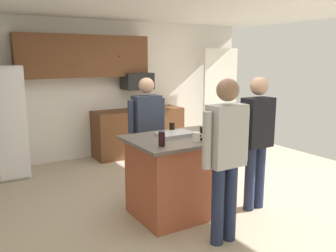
% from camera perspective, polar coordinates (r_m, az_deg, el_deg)
% --- Properties ---
extents(floor, '(7.04, 7.04, 0.00)m').
position_cam_1_polar(floor, '(4.83, 2.19, -12.18)').
color(floor, '#B7A88E').
rests_on(floor, ground).
extents(back_wall, '(6.40, 0.10, 2.60)m').
position_cam_1_polar(back_wall, '(6.97, -10.55, 5.90)').
color(back_wall, white).
rests_on(back_wall, ground).
extents(french_door_window_panel, '(0.90, 0.06, 2.00)m').
position_cam_1_polar(french_door_window_panel, '(7.96, 8.43, 5.14)').
color(french_door_window_panel, white).
rests_on(french_door_window_panel, ground).
extents(cabinet_run_upper, '(2.40, 0.38, 0.75)m').
position_cam_1_polar(cabinet_run_upper, '(6.62, -13.41, 10.94)').
color(cabinet_run_upper, brown).
extents(cabinet_run_lower, '(1.80, 0.63, 0.90)m').
position_cam_1_polar(cabinet_run_lower, '(7.04, -4.81, -0.90)').
color(cabinet_run_lower, brown).
rests_on(cabinet_run_lower, ground).
extents(microwave_over_range, '(0.56, 0.40, 0.32)m').
position_cam_1_polar(microwave_over_range, '(6.92, -5.02, 7.25)').
color(microwave_over_range, black).
extents(kitchen_island, '(1.26, 0.96, 0.97)m').
position_cam_1_polar(kitchen_island, '(4.36, 2.06, -7.92)').
color(kitchen_island, '#AD5638').
rests_on(kitchen_island, ground).
extents(person_guest_left, '(0.57, 0.22, 1.64)m').
position_cam_1_polar(person_guest_left, '(4.92, -3.44, -0.27)').
color(person_guest_left, tan).
rests_on(person_guest_left, ground).
extents(person_guest_by_door, '(0.57, 0.22, 1.68)m').
position_cam_1_polar(person_guest_by_door, '(4.48, 14.19, -1.36)').
color(person_guest_by_door, '#232D4C').
rests_on(person_guest_by_door, ground).
extents(person_guest_right, '(0.57, 0.22, 1.71)m').
position_cam_1_polar(person_guest_right, '(3.58, 9.34, -3.95)').
color(person_guest_right, '#232D4C').
rests_on(person_guest_right, ground).
extents(glass_pilsner, '(0.07, 0.07, 0.16)m').
position_cam_1_polar(glass_pilsner, '(4.21, 9.46, -0.88)').
color(glass_pilsner, black).
rests_on(glass_pilsner, kitchen_island).
extents(glass_stout_tall, '(0.07, 0.07, 0.12)m').
position_cam_1_polar(glass_stout_tall, '(4.51, 6.89, -0.25)').
color(glass_stout_tall, black).
rests_on(glass_stout_tall, kitchen_island).
extents(tumbler_amber, '(0.07, 0.07, 0.15)m').
position_cam_1_polar(tumbler_amber, '(4.09, 5.67, -1.17)').
color(tumbler_amber, black).
rests_on(tumbler_amber, kitchen_island).
extents(mug_blue_stoneware, '(0.13, 0.09, 0.10)m').
position_cam_1_polar(mug_blue_stoneware, '(4.01, 4.64, -1.75)').
color(mug_blue_stoneware, white).
rests_on(mug_blue_stoneware, kitchen_island).
extents(glass_short_whisky, '(0.07, 0.07, 0.16)m').
position_cam_1_polar(glass_short_whisky, '(3.77, -1.02, -2.14)').
color(glass_short_whisky, black).
rests_on(glass_short_whisky, kitchen_island).
extents(glass_dark_ale, '(0.07, 0.07, 0.12)m').
position_cam_1_polar(glass_dark_ale, '(4.51, 0.66, -0.16)').
color(glass_dark_ale, black).
rests_on(glass_dark_ale, kitchen_island).
extents(serving_tray, '(0.44, 0.30, 0.04)m').
position_cam_1_polar(serving_tray, '(4.28, 1.15, -1.34)').
color(serving_tray, '#B7B7BC').
rests_on(serving_tray, kitchen_island).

